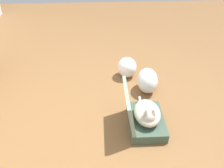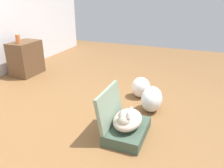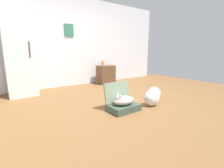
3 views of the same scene
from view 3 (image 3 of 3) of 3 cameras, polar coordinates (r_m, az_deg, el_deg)
ground_plane at (r=3.36m, az=3.06°, el=-6.51°), size 7.68×7.68×0.00m
wall_back at (r=5.16m, az=-13.18°, el=14.14°), size 6.40×0.15×2.60m
suitcase_base at (r=2.90m, az=4.08°, el=-8.27°), size 0.53×0.37×0.12m
suitcase_lid at (r=2.98m, az=1.73°, el=-2.82°), size 0.53×0.10×0.37m
cat at (r=2.85m, az=3.92°, el=-5.67°), size 0.48×0.28×0.23m
plastic_bag_white at (r=3.22m, az=13.88°, el=-4.76°), size 0.34×0.25×0.31m
plastic_bag_clear at (r=3.61m, az=14.65°, el=-3.23°), size 0.26×0.26×0.29m
refrigerator at (r=4.31m, az=-29.95°, el=9.28°), size 0.61×0.61×1.97m
side_table at (r=5.26m, az=-2.15°, el=3.35°), size 0.53×0.36×0.58m
vase_tall at (r=5.13m, az=-3.33°, el=7.24°), size 0.07×0.07×0.14m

